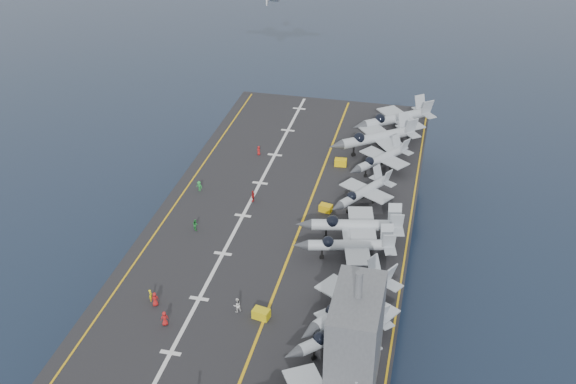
# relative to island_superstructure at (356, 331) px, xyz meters

# --- Properties ---
(ground) EXTENTS (500.00, 500.00, 0.00)m
(ground) POSITION_rel_island_superstructure_xyz_m (-15.00, 30.00, -17.90)
(ground) COLOR #142135
(ground) RESTS_ON ground
(hull) EXTENTS (36.00, 90.00, 10.00)m
(hull) POSITION_rel_island_superstructure_xyz_m (-15.00, 30.00, -12.90)
(hull) COLOR #56595E
(hull) RESTS_ON ground
(flight_deck) EXTENTS (38.00, 92.00, 0.40)m
(flight_deck) POSITION_rel_island_superstructure_xyz_m (-15.00, 30.00, -7.70)
(flight_deck) COLOR black
(flight_deck) RESTS_ON hull
(foul_line) EXTENTS (0.35, 90.00, 0.02)m
(foul_line) POSITION_rel_island_superstructure_xyz_m (-12.00, 30.00, -7.48)
(foul_line) COLOR gold
(foul_line) RESTS_ON flight_deck
(landing_centerline) EXTENTS (0.50, 90.00, 0.02)m
(landing_centerline) POSITION_rel_island_superstructure_xyz_m (-21.00, 30.00, -7.48)
(landing_centerline) COLOR silver
(landing_centerline) RESTS_ON flight_deck
(deck_edge_port) EXTENTS (0.25, 90.00, 0.02)m
(deck_edge_port) POSITION_rel_island_superstructure_xyz_m (-32.00, 30.00, -7.48)
(deck_edge_port) COLOR gold
(deck_edge_port) RESTS_ON flight_deck
(deck_edge_stbd) EXTENTS (0.25, 90.00, 0.02)m
(deck_edge_stbd) POSITION_rel_island_superstructure_xyz_m (3.50, 30.00, -7.48)
(deck_edge_stbd) COLOR gold
(deck_edge_stbd) RESTS_ON flight_deck
(island_superstructure) EXTENTS (5.00, 10.00, 15.00)m
(island_superstructure) POSITION_rel_island_superstructure_xyz_m (0.00, 0.00, 0.00)
(island_superstructure) COLOR #56595E
(island_superstructure) RESTS_ON flight_deck
(fighter_jet_1) EXTENTS (16.07, 16.07, 4.73)m
(fighter_jet_1) POSITION_rel_island_superstructure_xyz_m (-2.13, 5.35, -5.13)
(fighter_jet_1) COLOR gray
(fighter_jet_1) RESTS_ON flight_deck
(fighter_jet_2) EXTENTS (17.10, 18.93, 5.48)m
(fighter_jet_2) POSITION_rel_island_superstructure_xyz_m (-1.76, 10.62, -4.76)
(fighter_jet_2) COLOR gray
(fighter_jet_2) RESTS_ON flight_deck
(fighter_jet_3) EXTENTS (15.52, 12.11, 4.78)m
(fighter_jet_3) POSITION_rel_island_superstructure_xyz_m (-3.77, 22.80, -5.11)
(fighter_jet_3) COLOR #9BA4AB
(fighter_jet_3) RESTS_ON flight_deck
(fighter_jet_4) EXTENTS (16.74, 12.84, 5.22)m
(fighter_jet_4) POSITION_rel_island_superstructure_xyz_m (-3.70, 27.50, -4.89)
(fighter_jet_4) COLOR #989FA9
(fighter_jet_4) RESTS_ON flight_deck
(fighter_jet_5) EXTENTS (13.83, 15.24, 4.41)m
(fighter_jet_5) POSITION_rel_island_superstructure_xyz_m (-4.02, 37.41, -5.30)
(fighter_jet_5) COLOR gray
(fighter_jet_5) RESTS_ON flight_deck
(fighter_jet_6) EXTENTS (14.66, 15.62, 4.52)m
(fighter_jet_6) POSITION_rel_island_superstructure_xyz_m (-2.60, 48.78, -5.24)
(fighter_jet_6) COLOR gray
(fighter_jet_6) RESTS_ON flight_deck
(fighter_jet_7) EXTENTS (19.69, 18.55, 5.70)m
(fighter_jet_7) POSITION_rel_island_superstructure_xyz_m (-4.05, 55.36, -4.65)
(fighter_jet_7) COLOR #A0A7AF
(fighter_jet_7) RESTS_ON flight_deck
(fighter_jet_8) EXTENTS (19.22, 18.35, 5.57)m
(fighter_jet_8) POSITION_rel_island_superstructure_xyz_m (-1.62, 64.05, -4.71)
(fighter_jet_8) COLOR gray
(fighter_jet_8) RESTS_ON flight_deck
(tow_cart_a) EXTENTS (2.24, 1.68, 1.21)m
(tow_cart_a) POSITION_rel_island_superstructure_xyz_m (-12.44, 8.28, -6.89)
(tow_cart_a) COLOR gold
(tow_cart_a) RESTS_ON flight_deck
(tow_cart_b) EXTENTS (2.10, 1.62, 1.12)m
(tow_cart_b) POSITION_rel_island_superstructure_xyz_m (-9.17, 34.01, -6.94)
(tow_cart_b) COLOR gold
(tow_cart_b) RESTS_ON flight_deck
(tow_cart_c) EXTENTS (2.09, 1.45, 1.20)m
(tow_cart_c) POSITION_rel_island_superstructure_xyz_m (-9.33, 48.79, -6.90)
(tow_cart_c) COLOR yellow
(tow_cart_c) RESTS_ON flight_deck
(crew_0) EXTENTS (1.40, 1.26, 1.94)m
(crew_0) POSITION_rel_island_superstructure_xyz_m (-23.36, 4.44, -6.53)
(crew_0) COLOR #B21919
(crew_0) RESTS_ON flight_deck
(crew_1) EXTENTS (0.95, 1.16, 1.67)m
(crew_1) POSITION_rel_island_superstructure_xyz_m (-26.77, 8.35, -6.66)
(crew_1) COLOR yellow
(crew_1) RESTS_ON flight_deck
(crew_2) EXTENTS (1.24, 1.19, 1.72)m
(crew_2) POSITION_rel_island_superstructure_xyz_m (-26.63, 24.85, -6.64)
(crew_2) COLOR #228133
(crew_2) RESTS_ON flight_deck
(crew_3) EXTENTS (1.16, 0.94, 1.67)m
(crew_3) POSITION_rel_island_superstructure_xyz_m (-29.74, 35.58, -6.66)
(crew_3) COLOR green
(crew_3) RESTS_ON flight_deck
(crew_4) EXTENTS (0.86, 1.20, 1.88)m
(crew_4) POSITION_rel_island_superstructure_xyz_m (-20.60, 34.31, -6.56)
(crew_4) COLOR #B21919
(crew_4) RESTS_ON flight_deck
(crew_5) EXTENTS (1.12, 1.15, 1.61)m
(crew_5) POSITION_rel_island_superstructure_xyz_m (-23.74, 49.54, -6.70)
(crew_5) COLOR #B21919
(crew_5) RESTS_ON flight_deck
(crew_7) EXTENTS (1.44, 1.40, 2.01)m
(crew_7) POSITION_rel_island_superstructure_xyz_m (-15.60, 8.72, -6.49)
(crew_7) COLOR white
(crew_7) RESTS_ON flight_deck
(crew_8) EXTENTS (1.40, 1.26, 1.94)m
(crew_8) POSITION_rel_island_superstructure_xyz_m (-25.86, 7.57, -6.53)
(crew_8) COLOR #B21919
(crew_8) RESTS_ON flight_deck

